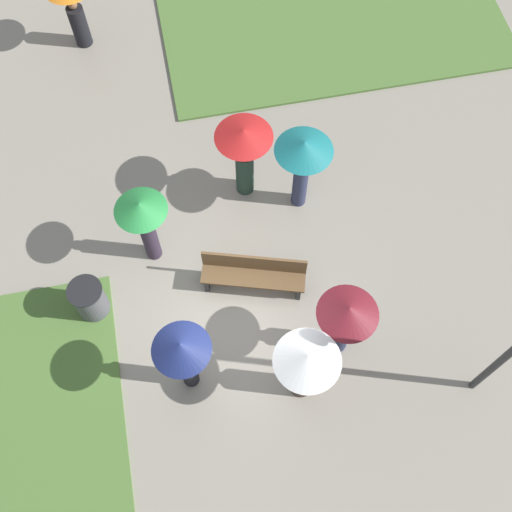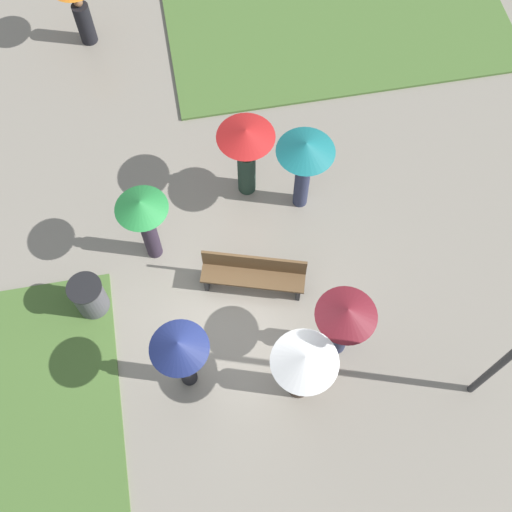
# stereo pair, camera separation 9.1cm
# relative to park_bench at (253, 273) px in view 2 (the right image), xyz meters

# --- Properties ---
(ground_plane) EXTENTS (90.00, 90.00, 0.00)m
(ground_plane) POSITION_rel_park_bench_xyz_m (-0.58, -0.52, -0.47)
(ground_plane) COLOR gray
(park_bench) EXTENTS (1.94, 0.96, 0.90)m
(park_bench) POSITION_rel_park_bench_xyz_m (0.00, 0.00, 0.00)
(park_bench) COLOR brown
(park_bench) RESTS_ON ground_plane
(trash_bin) EXTENTS (0.63, 0.63, 0.88)m
(trash_bin) POSITION_rel_park_bench_xyz_m (-2.98, 0.07, -0.03)
(trash_bin) COLOR #4C4C51
(trash_bin) RESTS_ON ground_plane
(crowd_person_navy) EXTENTS (0.94, 0.94, 1.97)m
(crowd_person_navy) POSITION_rel_park_bench_xyz_m (-1.43, -1.59, 1.00)
(crowd_person_navy) COLOR black
(crowd_person_navy) RESTS_ON ground_plane
(crowd_person_teal) EXTENTS (1.07, 1.07, 1.96)m
(crowd_person_teal) POSITION_rel_park_bench_xyz_m (1.23, 1.60, 1.03)
(crowd_person_teal) COLOR #282D47
(crowd_person_teal) RESTS_ON ground_plane
(crowd_person_white) EXTENTS (1.08, 1.08, 1.84)m
(crowd_person_white) POSITION_rel_park_bench_xyz_m (0.42, -2.11, 0.85)
(crowd_person_white) COLOR #47382D
(crowd_person_white) RESTS_ON ground_plane
(crowd_person_red) EXTENTS (1.08, 1.08, 1.91)m
(crowd_person_red) POSITION_rel_park_bench_xyz_m (0.24, 2.11, 0.85)
(crowd_person_red) COLOR #1E3328
(crowd_person_red) RESTS_ON ground_plane
(crowd_person_green) EXTENTS (0.93, 0.93, 1.87)m
(crowd_person_green) POSITION_rel_park_bench_xyz_m (-1.75, 1.00, 0.88)
(crowd_person_green) COLOR #2D2333
(crowd_person_green) RESTS_ON ground_plane
(crowd_person_maroon) EXTENTS (1.02, 1.02, 1.78)m
(crowd_person_maroon) POSITION_rel_park_bench_xyz_m (1.24, -1.47, 0.83)
(crowd_person_maroon) COLOR #282D47
(crowd_person_maroon) RESTS_ON ground_plane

